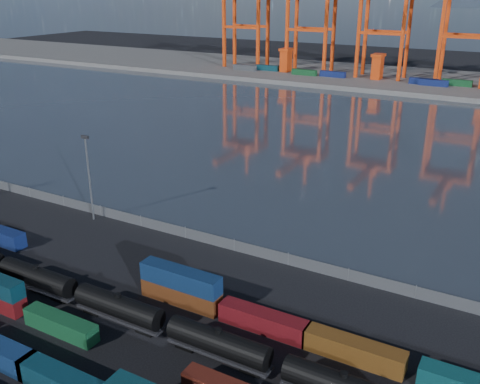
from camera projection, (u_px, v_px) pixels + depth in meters
The scene contains 11 objects.
ground at pixel (124, 340), 67.77m from camera, with size 700.00×700.00×0.00m, color black.
harbor_water at pixel (368, 141), 152.98m from camera, with size 700.00×700.00×0.00m, color #29313C.
far_quay at pixel (438, 83), 237.84m from camera, with size 700.00×70.00×2.00m, color #514F4C.
container_row_mid at pixel (80, 331), 67.16m from camera, with size 128.17×2.28×4.85m.
container_row_north at pixel (328, 339), 65.14m from camera, with size 142.52×2.51×5.35m.
tanker_string at pixel (76, 292), 74.39m from camera, with size 91.26×2.96×4.23m.
waterfront_fence at pixel (234, 245), 90.13m from camera, with size 160.12×0.12×2.20m.
yard_light_mast at pixel (89, 174), 99.18m from camera, with size 1.60×0.40×16.60m.
gantry_cranes at pixel (427, 1), 223.50m from camera, with size 197.10×42.43×57.45m.
quay_containers at pixel (406, 80), 230.23m from camera, with size 172.58×10.99×2.60m.
straddle_carriers at pixel (430, 70), 228.38m from camera, with size 140.00×7.00×11.10m.
Camera 1 is at (40.40, -41.81, 42.24)m, focal length 40.00 mm.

